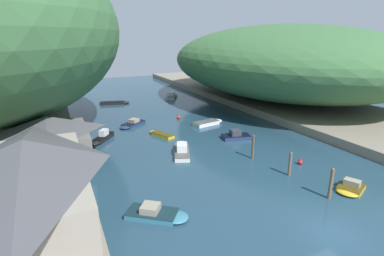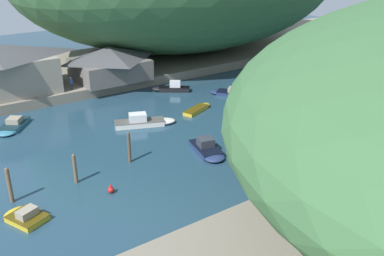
% 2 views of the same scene
% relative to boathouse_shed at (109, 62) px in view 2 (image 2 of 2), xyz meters
% --- Properties ---
extents(water_surface, '(130.00, 130.00, 0.00)m').
position_rel_boathouse_shed_xyz_m(water_surface, '(18.14, 7.86, -3.46)').
color(water_surface, '#234256').
rests_on(water_surface, ground).
extents(left_bank, '(22.00, 120.00, 1.24)m').
position_rel_boathouse_shed_xyz_m(left_bank, '(-8.02, 7.86, -2.84)').
color(left_bank, gray).
rests_on(left_bank, ground).
extents(boathouse_shed, '(8.59, 9.75, 4.29)m').
position_rel_boathouse_shed_xyz_m(boathouse_shed, '(0.00, 0.00, 0.00)').
color(boathouse_shed, slate).
rests_on(boathouse_shed, left_bank).
extents(boat_white_cruiser, '(6.31, 3.01, 0.54)m').
position_rel_boathouse_shed_xyz_m(boat_white_cruiser, '(12.61, 28.58, -3.20)').
color(boat_white_cruiser, black).
rests_on(boat_white_cruiser, water_surface).
extents(boat_red_skiff, '(5.05, 4.47, 1.00)m').
position_rel_boathouse_shed_xyz_m(boat_red_skiff, '(7.35, -14.72, -3.15)').
color(boat_red_skiff, teal).
rests_on(boat_red_skiff, water_surface).
extents(boat_open_rowboat, '(5.08, 3.01, 1.30)m').
position_rel_boathouse_shed_xyz_m(boat_open_rowboat, '(23.77, -1.29, -3.07)').
color(boat_open_rowboat, navy).
rests_on(boat_open_rowboat, water_surface).
extents(boat_navy_launch, '(3.89, 4.71, 1.44)m').
position_rel_boathouse_shed_xyz_m(boat_navy_launch, '(6.27, 5.65, -3.02)').
color(boat_navy_launch, black).
rests_on(boat_navy_launch, water_surface).
extents(boat_far_right_bank, '(5.60, 2.89, 0.63)m').
position_rel_boathouse_shed_xyz_m(boat_far_right_bank, '(23.35, 6.73, -3.15)').
color(boat_far_right_bank, white).
rests_on(boat_far_right_bank, water_surface).
extents(boat_cabin_cruiser, '(5.10, 4.57, 0.98)m').
position_rel_boathouse_shed_xyz_m(boat_cabin_cruiser, '(11.71, 11.18, -3.16)').
color(boat_cabin_cruiser, navy).
rests_on(boat_cabin_cruiser, water_surface).
extents(boat_far_upstream, '(2.84, 4.69, 0.47)m').
position_rel_boathouse_shed_xyz_m(boat_far_upstream, '(14.19, 4.50, -3.23)').
color(boat_far_upstream, gold).
rests_on(boat_far_upstream, water_surface).
extents(boat_near_quay, '(3.99, 6.69, 1.39)m').
position_rel_boathouse_shed_xyz_m(boat_near_quay, '(14.49, -2.76, -3.04)').
color(boat_near_quay, silver).
rests_on(boat_near_quay, water_surface).
extents(boat_moored_right, '(3.64, 3.00, 0.98)m').
position_rel_boathouse_shed_xyz_m(boat_moored_right, '(24.74, -18.16, -3.16)').
color(boat_moored_right, gold).
rests_on(boat_moored_right, water_surface).
extents(mooring_post_nearest, '(0.32, 0.32, 2.91)m').
position_rel_boathouse_shed_xyz_m(mooring_post_nearest, '(21.88, -18.30, -2.00)').
color(mooring_post_nearest, brown).
rests_on(mooring_post_nearest, water_surface).
extents(mooring_post_second, '(0.30, 0.30, 2.59)m').
position_rel_boathouse_shed_xyz_m(mooring_post_second, '(21.91, -13.28, -2.16)').
color(mooring_post_second, brown).
rests_on(mooring_post_second, water_surface).
extents(mooring_post_middle, '(0.28, 0.28, 2.91)m').
position_rel_boathouse_shed_xyz_m(mooring_post_middle, '(21.16, -8.03, -2.00)').
color(mooring_post_middle, brown).
rests_on(mooring_post_middle, water_surface).
extents(channel_buoy_near, '(0.53, 0.53, 0.79)m').
position_rel_boathouse_shed_xyz_m(channel_buoy_near, '(24.98, -11.64, -3.15)').
color(channel_buoy_near, red).
rests_on(channel_buoy_near, water_surface).
extents(channel_buoy_far, '(0.62, 0.62, 0.92)m').
position_rel_boathouse_shed_xyz_m(channel_buoy_far, '(20.09, 11.85, -3.10)').
color(channel_buoy_far, red).
rests_on(channel_buoy_far, water_surface).
extents(person_on_quay, '(0.31, 0.42, 1.69)m').
position_rel_boathouse_shed_xyz_m(person_on_quay, '(2.02, -6.18, -1.25)').
color(person_on_quay, '#282D3D').
rests_on(person_on_quay, left_bank).
extents(person_by_boathouse, '(0.33, 0.43, 1.69)m').
position_rel_boathouse_shed_xyz_m(person_by_boathouse, '(1.35, -13.83, -1.25)').
color(person_by_boathouse, '#282D3D').
rests_on(person_by_boathouse, left_bank).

